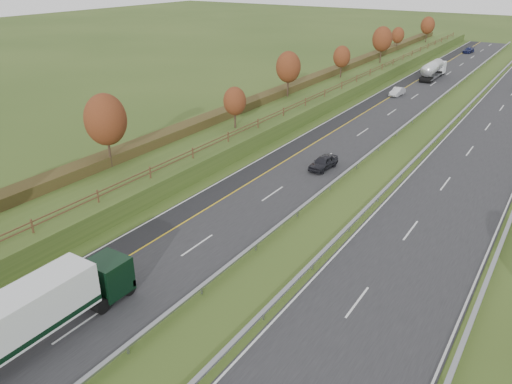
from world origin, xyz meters
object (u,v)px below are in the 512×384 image
(box_lorry, at_px, (10,327))
(road_tanker, at_px, (433,69))
(car_small_far, at_px, (469,50))
(car_dark_near, at_px, (323,162))
(car_silver_mid, at_px, (397,92))

(box_lorry, xyz_separation_m, road_tanker, (-0.93, 92.91, -0.47))
(box_lorry, bearing_deg, road_tanker, 90.58)
(road_tanker, bearing_deg, car_small_far, 91.06)
(car_dark_near, bearing_deg, car_silver_mid, 101.18)
(road_tanker, xyz_separation_m, car_silver_mid, (-1.26, -18.11, -1.13))
(road_tanker, bearing_deg, car_silver_mid, -93.97)
(box_lorry, xyz_separation_m, car_dark_near, (1.96, 36.66, -1.54))
(box_lorry, xyz_separation_m, car_silver_mid, (-2.19, 74.80, -1.60))
(car_dark_near, xyz_separation_m, car_small_far, (-3.58, 93.25, -0.07))
(road_tanker, bearing_deg, car_dark_near, -87.05)
(road_tanker, relative_size, car_dark_near, 2.56)
(box_lorry, relative_size, car_small_far, 3.50)
(car_dark_near, relative_size, car_silver_mid, 1.05)
(car_silver_mid, xyz_separation_m, car_small_far, (0.57, 55.10, -0.01))
(road_tanker, xyz_separation_m, car_small_far, (-0.68, 37.00, -1.15))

